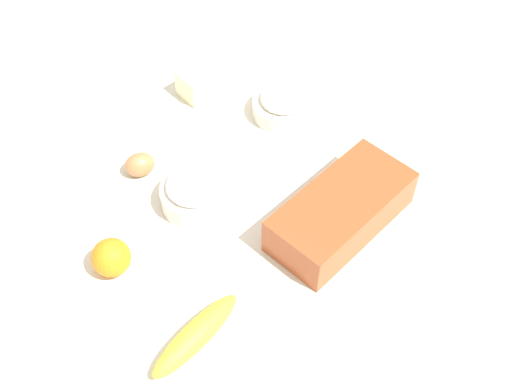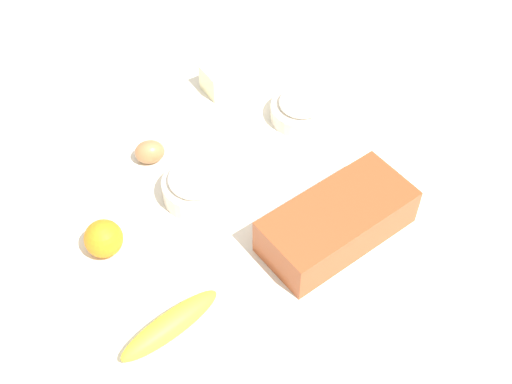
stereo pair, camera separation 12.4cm
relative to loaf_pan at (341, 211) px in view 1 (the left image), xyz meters
The scene contains 8 objects.
ground_plane 0.17m from the loaf_pan, 69.19° to the right, with size 2.40×2.40×0.02m, color silver.
loaf_pan is the anchor object (origin of this frame).
flour_bowl 0.31m from the loaf_pan, 124.50° to the right, with size 0.13×0.13×0.06m.
sugar_bowl 0.27m from the loaf_pan, 63.51° to the right, with size 0.13×0.13×0.07m.
banana 0.34m from the loaf_pan, ahead, with size 0.19×0.04×0.04m, color yellow.
orange_fruit 0.41m from the loaf_pan, 39.04° to the right, with size 0.07×0.07×0.07m, color orange.
butter_block 0.46m from the loaf_pan, 105.76° to the right, with size 0.09×0.06×0.06m, color #F4EDB2.
egg_near_butter 0.40m from the loaf_pan, 71.38° to the right, with size 0.05×0.05×0.06m, color #AE7647.
Camera 1 is at (0.64, 0.49, 0.99)m, focal length 47.35 mm.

